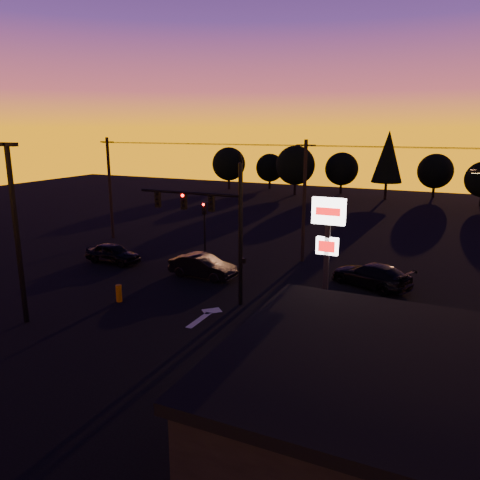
# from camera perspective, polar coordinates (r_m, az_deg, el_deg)

# --- Properties ---
(ground) EXTENTS (120.00, 120.00, 0.00)m
(ground) POSITION_cam_1_polar(r_m,az_deg,el_deg) (24.41, -7.22, -10.30)
(ground) COLOR black
(ground) RESTS_ON ground
(lane_arrow) EXTENTS (1.20, 3.10, 0.01)m
(lane_arrow) POSITION_cam_1_polar(r_m,az_deg,el_deg) (25.48, -4.25, -9.16)
(lane_arrow) COLOR beige
(lane_arrow) RESTS_ON ground
(traffic_signal_mast) EXTENTS (6.79, 0.52, 8.58)m
(traffic_signal_mast) POSITION_cam_1_polar(r_m,az_deg,el_deg) (26.30, -3.10, 2.81)
(traffic_signal_mast) COLOR black
(traffic_signal_mast) RESTS_ON ground
(secondary_signal) EXTENTS (0.30, 0.31, 4.35)m
(secondary_signal) POSITION_cam_1_polar(r_m,az_deg,el_deg) (35.46, -4.36, 2.18)
(secondary_signal) COLOR black
(secondary_signal) RESTS_ON ground
(parking_lot_light) EXTENTS (1.25, 0.30, 9.14)m
(parking_lot_light) POSITION_cam_1_polar(r_m,az_deg,el_deg) (25.57, -25.70, 1.94)
(parking_lot_light) COLOR black
(parking_lot_light) RESTS_ON ground
(pylon_sign) EXTENTS (1.50, 0.28, 6.80)m
(pylon_sign) POSITION_cam_1_polar(r_m,az_deg,el_deg) (21.48, 10.61, 0.10)
(pylon_sign) COLOR black
(pylon_sign) RESTS_ON ground
(utility_pole_0) EXTENTS (1.40, 0.26, 9.00)m
(utility_pole_0) POSITION_cam_1_polar(r_m,az_deg,el_deg) (43.49, -15.56, 6.15)
(utility_pole_0) COLOR black
(utility_pole_0) RESTS_ON ground
(utility_pole_1) EXTENTS (1.40, 0.26, 9.00)m
(utility_pole_1) POSITION_cam_1_polar(r_m,az_deg,el_deg) (34.70, 7.83, 4.75)
(utility_pole_1) COLOR black
(utility_pole_1) RESTS_ON ground
(power_wires) EXTENTS (36.00, 1.22, 0.07)m
(power_wires) POSITION_cam_1_polar(r_m,az_deg,el_deg) (34.33, 8.04, 11.32)
(power_wires) COLOR black
(power_wires) RESTS_ON ground
(store_building) EXTENTS (12.40, 8.40, 4.25)m
(store_building) POSITION_cam_1_polar(r_m,az_deg,el_deg) (13.68, 26.18, -22.11)
(store_building) COLOR black
(store_building) RESTS_ON ground
(bollard) EXTENTS (0.34, 0.34, 1.01)m
(bollard) POSITION_cam_1_polar(r_m,az_deg,el_deg) (28.06, -14.55, -6.31)
(bollard) COLOR #A46100
(bollard) RESTS_ON ground
(tree_0) EXTENTS (5.36, 5.36, 6.74)m
(tree_0) POSITION_cam_1_polar(r_m,az_deg,el_deg) (76.99, -1.37, 9.25)
(tree_0) COLOR black
(tree_0) RESTS_ON ground
(tree_1) EXTENTS (4.54, 4.54, 5.71)m
(tree_1) POSITION_cam_1_polar(r_m,az_deg,el_deg) (77.35, 3.66, 8.79)
(tree_1) COLOR black
(tree_1) RESTS_ON ground
(tree_2) EXTENTS (5.77, 5.78, 7.26)m
(tree_2) POSITION_cam_1_polar(r_m,az_deg,el_deg) (70.56, 6.76, 9.03)
(tree_2) COLOR black
(tree_2) RESTS_ON ground
(tree_3) EXTENTS (4.95, 4.95, 6.22)m
(tree_3) POSITION_cam_1_polar(r_m,az_deg,el_deg) (72.85, 12.29, 8.46)
(tree_3) COLOR black
(tree_3) RESTS_ON ground
(tree_4) EXTENTS (4.18, 4.18, 9.50)m
(tree_4) POSITION_cam_1_polar(r_m,az_deg,el_deg) (68.50, 17.59, 9.67)
(tree_4) COLOR black
(tree_4) RESTS_ON ground
(tree_5) EXTENTS (4.95, 4.95, 6.22)m
(tree_5) POSITION_cam_1_polar(r_m,az_deg,el_deg) (73.10, 22.71, 7.75)
(tree_5) COLOR black
(tree_5) RESTS_ON ground
(car_left) EXTENTS (4.34, 1.84, 1.46)m
(car_left) POSITION_cam_1_polar(r_m,az_deg,el_deg) (36.00, -15.24, -1.57)
(car_left) COLOR black
(car_left) RESTS_ON ground
(car_mid) EXTENTS (4.74, 1.89, 1.53)m
(car_mid) POSITION_cam_1_polar(r_m,az_deg,el_deg) (31.52, -4.55, -3.20)
(car_mid) COLOR black
(car_mid) RESTS_ON ground
(car_right) EXTENTS (5.66, 4.07, 1.52)m
(car_right) POSITION_cam_1_polar(r_m,az_deg,el_deg) (30.70, 15.66, -4.14)
(car_right) COLOR black
(car_right) RESTS_ON ground
(suv_parked) EXTENTS (3.63, 5.82, 1.50)m
(suv_parked) POSITION_cam_1_polar(r_m,az_deg,el_deg) (18.85, 18.50, -15.99)
(suv_parked) COLOR black
(suv_parked) RESTS_ON ground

